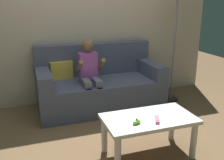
{
  "coord_description": "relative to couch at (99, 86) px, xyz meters",
  "views": [
    {
      "loc": [
        -0.72,
        -2.14,
        1.46
      ],
      "look_at": [
        0.2,
        0.51,
        0.59
      ],
      "focal_mm": 41.14,
      "sensor_mm": 36.0,
      "label": 1
    }
  ],
  "objects": [
    {
      "name": "wall_back",
      "position": [
        -0.23,
        0.39,
        0.94
      ],
      "size": [
        4.31,
        0.05,
        2.5
      ],
      "primitive_type": "cube",
      "color": "#B2A38E",
      "rests_on": "ground"
    },
    {
      "name": "ground_plane",
      "position": [
        -0.23,
        -1.19,
        -0.31
      ],
      "size": [
        8.62,
        8.62,
        0.0
      ],
      "primitive_type": "plane",
      "color": "brown"
    },
    {
      "name": "nunchuk_lime",
      "position": [
        -0.06,
        -1.44,
        0.12
      ],
      "size": [
        0.1,
        0.07,
        0.05
      ],
      "color": "#72C638",
      "rests_on": "coffee_table"
    },
    {
      "name": "coffee_table",
      "position": [
        0.11,
        -1.35,
        0.03
      ],
      "size": [
        0.87,
        0.48,
        0.4
      ],
      "color": "beige",
      "rests_on": "ground"
    },
    {
      "name": "couch",
      "position": [
        0.0,
        0.0,
        0.0
      ],
      "size": [
        1.71,
        0.8,
        0.87
      ],
      "color": "#474C60",
      "rests_on": "ground"
    },
    {
      "name": "person_seated_on_couch",
      "position": [
        -0.17,
        -0.19,
        0.26
      ],
      "size": [
        0.34,
        0.42,
        0.99
      ],
      "color": "slate",
      "rests_on": "ground"
    },
    {
      "name": "game_remote_pink_near_edge",
      "position": [
        0.14,
        -1.44,
        0.11
      ],
      "size": [
        0.09,
        0.14,
        0.03
      ],
      "color": "pink",
      "rests_on": "coffee_table"
    }
  ]
}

